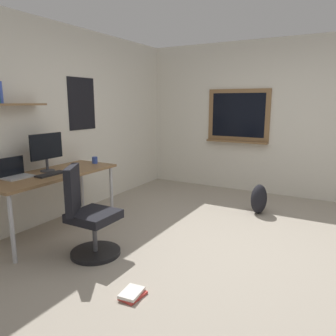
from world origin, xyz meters
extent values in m
plane|color=#9E9384|center=(0.00, 0.00, 0.00)|extent=(5.20, 5.20, 0.00)
cube|color=silver|center=(0.00, 2.45, 1.30)|extent=(5.00, 0.10, 2.60)
cube|color=olive|center=(-0.84, 2.30, 1.55)|extent=(0.68, 0.20, 0.02)
cube|color=black|center=(0.29, 2.39, 1.55)|extent=(0.52, 0.01, 0.74)
cube|color=silver|center=(2.45, 0.00, 1.30)|extent=(0.10, 5.00, 2.60)
cube|color=olive|center=(2.38, 0.72, 1.35)|extent=(0.04, 1.10, 0.90)
cube|color=black|center=(2.37, 0.72, 1.35)|extent=(0.01, 0.94, 0.76)
cube|color=olive|center=(2.34, 0.72, 0.89)|extent=(0.12, 1.10, 0.03)
cube|color=olive|center=(-0.65, 2.04, 0.73)|extent=(1.65, 0.67, 0.03)
cylinder|color=#B7B7BC|center=(-1.41, 1.76, 0.36)|extent=(0.04, 0.04, 0.71)
cylinder|color=#B7B7BC|center=(0.12, 1.76, 0.36)|extent=(0.04, 0.04, 0.71)
cylinder|color=#B7B7BC|center=(0.12, 2.31, 0.36)|extent=(0.04, 0.04, 0.71)
cylinder|color=black|center=(-0.88, 1.19, 0.02)|extent=(0.52, 0.52, 0.04)
cylinder|color=#4C4C51|center=(-0.88, 1.19, 0.21)|extent=(0.05, 0.05, 0.34)
cube|color=black|center=(-0.88, 1.19, 0.42)|extent=(0.44, 0.44, 0.09)
cube|color=black|center=(-0.98, 1.35, 0.71)|extent=(0.38, 0.27, 0.48)
cube|color=#ADAFB5|center=(-1.02, 2.15, 0.75)|extent=(0.31, 0.21, 0.02)
cube|color=black|center=(-1.02, 2.25, 0.87)|extent=(0.31, 0.01, 0.21)
cylinder|color=#38383D|center=(-0.60, 2.15, 0.75)|extent=(0.17, 0.17, 0.01)
cylinder|color=#38383D|center=(-0.60, 2.15, 0.83)|extent=(0.03, 0.03, 0.14)
cube|color=black|center=(-0.60, 2.14, 1.05)|extent=(0.46, 0.02, 0.31)
cube|color=black|center=(-0.73, 1.95, 0.76)|extent=(0.37, 0.13, 0.02)
ellipsoid|color=#262628|center=(-0.45, 1.95, 0.76)|extent=(0.10, 0.06, 0.03)
cylinder|color=#334CA5|center=(0.08, 2.00, 0.79)|extent=(0.08, 0.08, 0.09)
ellipsoid|color=black|center=(1.26, 0.02, 0.21)|extent=(0.32, 0.22, 0.43)
cube|color=#C63833|center=(-1.31, 0.40, 0.01)|extent=(0.22, 0.17, 0.02)
cube|color=silver|center=(-1.31, 0.41, 0.04)|extent=(0.22, 0.17, 0.03)
camera|label=1|loc=(-3.27, -1.04, 1.58)|focal=34.75mm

